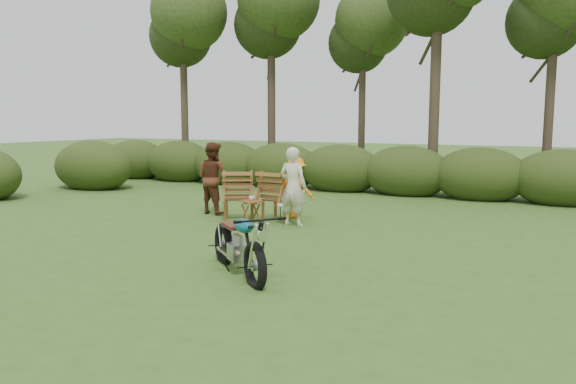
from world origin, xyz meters
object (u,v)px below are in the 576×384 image
at_px(lawn_chair_right, 280,220).
at_px(child, 296,218).
at_px(adult_a, 293,226).
at_px(side_table, 251,212).
at_px(cup, 252,198).
at_px(lawn_chair_left, 239,218).
at_px(adult_b, 214,213).
at_px(motorcycle, 238,273).

height_order(lawn_chair_right, child, child).
height_order(lawn_chair_right, adult_a, adult_a).
xyz_separation_m(side_table, cup, (0.00, 0.04, 0.28)).
relative_size(lawn_chair_right, lawn_chair_left, 0.99).
height_order(lawn_chair_left, adult_b, adult_b).
relative_size(lawn_chair_left, adult_a, 0.66).
relative_size(lawn_chair_right, side_table, 2.24).
xyz_separation_m(lawn_chair_right, cup, (-0.37, -0.55, 0.52)).
bearing_deg(lawn_chair_left, lawn_chair_right, 168.93).
bearing_deg(cup, lawn_chair_left, 150.37).
distance_m(lawn_chair_right, adult_b, 1.73).
relative_size(motorcycle, lawn_chair_right, 1.82).
bearing_deg(side_table, adult_a, 7.09).
xyz_separation_m(motorcycle, child, (-1.21, 4.26, 0.00)).
xyz_separation_m(lawn_chair_right, child, (0.22, 0.30, 0.00)).
relative_size(adult_b, child, 1.23).
height_order(adult_a, adult_b, adult_b).
bearing_deg(motorcycle, lawn_chair_right, 148.97).
bearing_deg(adult_a, adult_b, -10.82).
height_order(lawn_chair_right, adult_b, adult_b).
distance_m(lawn_chair_left, child, 1.23).
bearing_deg(motorcycle, lawn_chair_left, 161.00).
bearing_deg(adult_b, lawn_chair_left, 172.09).
height_order(side_table, child, child).
relative_size(lawn_chair_left, cup, 8.14).
bearing_deg(lawn_chair_right, cup, 61.41).
bearing_deg(cup, child, 55.30).
height_order(side_table, adult_b, adult_b).
bearing_deg(side_table, cup, 83.62).
relative_size(lawn_chair_right, adult_b, 0.64).
distance_m(lawn_chair_left, side_table, 0.62).
relative_size(lawn_chair_left, adult_b, 0.65).
bearing_deg(cup, adult_b, 157.34).
height_order(lawn_chair_left, side_table, lawn_chair_left).
height_order(motorcycle, cup, cup).
relative_size(cup, adult_b, 0.08).
distance_m(side_table, child, 1.10).
bearing_deg(adult_a, side_table, 8.43).
distance_m(side_table, adult_b, 1.50).
bearing_deg(adult_b, motorcycle, 138.86).
distance_m(motorcycle, cup, 3.89).
height_order(cup, child, child).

